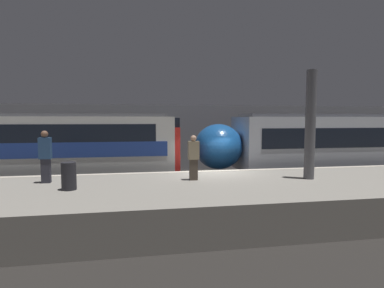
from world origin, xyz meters
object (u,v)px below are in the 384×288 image
support_pillar_near (310,125)px  train_modern (360,146)px  trash_bin (69,176)px  person_waiting (45,155)px  person_walking (194,157)px

support_pillar_near → train_modern: size_ratio=0.22×
train_modern → trash_bin: bearing=-160.1°
train_modern → person_waiting: (-15.18, -3.93, 0.24)m
person_waiting → person_walking: 5.04m
person_waiting → trash_bin: bearing=-50.0°
trash_bin → support_pillar_near: bearing=2.3°
train_modern → person_walking: size_ratio=11.20×
person_waiting → person_walking: size_ratio=1.11×
person_waiting → person_walking: person_waiting is taller
person_waiting → person_walking: bearing=-4.2°
support_pillar_near → train_modern: bearing=38.8°
support_pillar_near → person_waiting: 9.30m
train_modern → person_waiting: bearing=-165.5°
train_modern → person_walking: train_modern is taller
support_pillar_near → person_walking: support_pillar_near is taller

